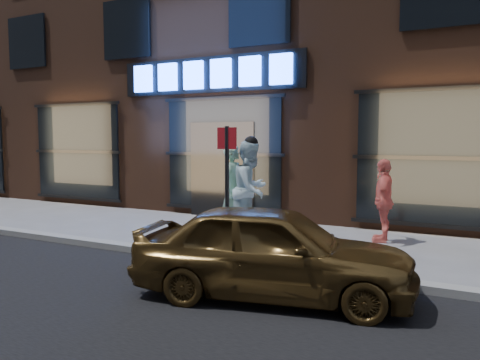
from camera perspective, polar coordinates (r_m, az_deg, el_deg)
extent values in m
plane|color=slate|center=(8.81, -14.77, -8.19)|extent=(90.00, 90.00, 0.00)
cube|color=gray|center=(8.80, -14.78, -7.80)|extent=(60.00, 0.25, 0.12)
cube|color=#54301E|center=(15.78, 5.26, 16.06)|extent=(30.00, 8.00, 10.00)
cube|color=black|center=(12.13, -3.87, 12.68)|extent=(5.20, 0.06, 0.90)
cube|color=black|center=(11.82, -2.20, 1.23)|extent=(1.80, 0.10, 2.40)
cube|color=#FFBF72|center=(14.93, -19.15, 3.30)|extent=(3.00, 0.04, 2.60)
cube|color=black|center=(14.90, -19.26, 3.29)|extent=(3.20, 0.06, 2.80)
cube|color=#FFBF72|center=(11.86, -2.07, 3.18)|extent=(3.00, 0.04, 2.60)
cube|color=black|center=(11.82, -2.16, 3.17)|extent=(3.20, 0.06, 2.80)
cube|color=#FFBF72|center=(10.40, 22.83, 2.50)|extent=(3.00, 0.04, 2.60)
cube|color=black|center=(10.36, 22.82, 2.50)|extent=(3.20, 0.06, 2.80)
cube|color=black|center=(16.67, -24.56, 15.04)|extent=(1.60, 0.06, 1.60)
cube|color=black|center=(13.85, -13.67, 17.48)|extent=(1.60, 0.06, 1.60)
cube|color=black|center=(11.75, 2.32, 19.90)|extent=(1.60, 0.06, 1.60)
cube|color=#2659FF|center=(13.20, -11.68, 11.98)|extent=(0.55, 0.12, 0.70)
cube|color=#2659FF|center=(12.72, -8.79, 12.28)|extent=(0.55, 0.12, 0.70)
cube|color=#2659FF|center=(12.27, -5.68, 12.58)|extent=(0.55, 0.12, 0.70)
cube|color=#2659FF|center=(11.87, -2.34, 12.86)|extent=(0.55, 0.12, 0.70)
cube|color=#2659FF|center=(11.50, 1.24, 13.11)|extent=(0.55, 0.12, 0.70)
cube|color=#2659FF|center=(11.18, 5.04, 13.32)|extent=(0.55, 0.12, 0.70)
imported|color=#C1FED5|center=(9.77, -0.77, -1.13)|extent=(0.46, 0.69, 1.88)
imported|color=white|center=(9.44, 1.33, -1.12)|extent=(0.86, 1.04, 1.95)
imported|color=#F67565|center=(9.45, 17.10, -2.39)|extent=(0.48, 0.97, 1.61)
imported|color=brown|center=(5.94, 3.97, -8.59)|extent=(3.71, 2.08, 1.19)
cylinder|color=#262628|center=(7.64, -1.59, -1.68)|extent=(0.07, 0.07, 2.20)
cube|color=red|center=(7.59, -1.61, 5.11)|extent=(0.35, 0.05, 0.35)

